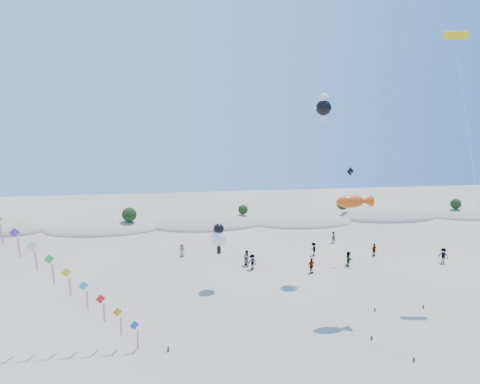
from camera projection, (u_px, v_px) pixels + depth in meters
name	position (u px, v px, depth m)	size (l,w,h in m)	color
dune_ridge	(213.00, 224.00, 65.32)	(145.30, 11.49, 5.57)	gray
fish_kite	(355.00, 202.00, 32.36)	(3.02, 8.04, 10.13)	#3F2D1E
cartoon_kite_low	(219.00, 236.00, 38.67)	(10.81, 12.63, 6.41)	#3F2D1E
cartoon_kite_high	(324.00, 106.00, 41.59)	(2.14, 11.52, 19.06)	#3F2D1E
parafoil_kite	(456.00, 42.00, 36.16)	(4.30, 11.77, 24.19)	#3F2D1E
dark_kite	(367.00, 203.00, 43.11)	(1.42, 14.00, 11.05)	#3F2D1E
beachgoers	(314.00, 255.00, 46.88)	(30.92, 11.42, 1.84)	slate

